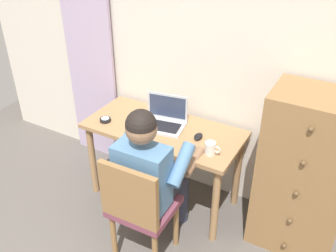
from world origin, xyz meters
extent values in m
cube|color=beige|center=(0.00, 2.20, 1.25)|extent=(4.80, 0.05, 2.50)
cube|color=#B29EBC|center=(-1.20, 2.13, 1.12)|extent=(0.52, 0.03, 2.24)
cube|color=#9E754C|center=(-0.25, 1.84, 0.70)|extent=(1.27, 0.58, 0.03)
cylinder|color=#9E754C|center=(-0.83, 1.60, 0.34)|extent=(0.06, 0.06, 0.69)
cylinder|color=#9E754C|center=(0.33, 1.60, 0.34)|extent=(0.06, 0.06, 0.69)
cylinder|color=#9E754C|center=(-0.83, 2.07, 0.34)|extent=(0.06, 0.06, 0.69)
cylinder|color=#9E754C|center=(0.33, 2.07, 0.34)|extent=(0.06, 0.06, 0.69)
cube|color=olive|center=(0.85, 1.92, 0.62)|extent=(0.60, 0.44, 1.25)
sphere|color=brown|center=(0.85, 1.69, 0.12)|extent=(0.04, 0.04, 0.04)
sphere|color=brown|center=(0.85, 1.69, 0.37)|extent=(0.04, 0.04, 0.04)
sphere|color=brown|center=(0.85, 1.69, 0.62)|extent=(0.04, 0.04, 0.04)
sphere|color=brown|center=(0.85, 1.69, 0.87)|extent=(0.04, 0.04, 0.04)
sphere|color=brown|center=(0.85, 1.69, 1.12)|extent=(0.04, 0.04, 0.04)
cube|color=brown|center=(-0.07, 1.25, 0.45)|extent=(0.43, 0.41, 0.05)
cube|color=olive|center=(-0.06, 1.07, 0.68)|extent=(0.42, 0.05, 0.42)
cylinder|color=olive|center=(0.10, 1.42, 0.21)|extent=(0.04, 0.04, 0.42)
cylinder|color=olive|center=(-0.24, 1.41, 0.21)|extent=(0.04, 0.04, 0.42)
cylinder|color=olive|center=(-0.23, 1.09, 0.21)|extent=(0.04, 0.04, 0.42)
cylinder|color=#33384C|center=(0.02, 1.47, 0.49)|extent=(0.15, 0.40, 0.14)
cylinder|color=#33384C|center=(-0.16, 1.47, 0.49)|extent=(0.15, 0.40, 0.14)
cylinder|color=#33384C|center=(0.01, 1.67, 0.25)|extent=(0.11, 0.11, 0.49)
cylinder|color=#33384C|center=(-0.17, 1.67, 0.25)|extent=(0.11, 0.11, 0.49)
cube|color=teal|center=(-0.06, 1.24, 0.72)|extent=(0.37, 0.21, 0.46)
cylinder|color=teal|center=(0.15, 1.38, 0.81)|extent=(0.10, 0.30, 0.25)
cylinder|color=teal|center=(-0.29, 1.37, 0.81)|extent=(0.10, 0.30, 0.25)
cylinder|color=#846047|center=(0.15, 1.58, 0.70)|extent=(0.08, 0.27, 0.11)
cylinder|color=#846047|center=(-0.29, 1.57, 0.70)|extent=(0.08, 0.27, 0.11)
sphere|color=#846047|center=(-0.06, 1.25, 1.08)|extent=(0.20, 0.20, 0.20)
sphere|color=black|center=(-0.06, 1.25, 1.11)|extent=(0.20, 0.20, 0.20)
cube|color=#B7BABF|center=(-0.26, 1.84, 0.73)|extent=(0.38, 0.29, 0.02)
cube|color=black|center=(-0.26, 1.83, 0.74)|extent=(0.31, 0.20, 0.00)
cube|color=#B7BABF|center=(-0.28, 1.96, 0.85)|extent=(0.34, 0.07, 0.22)
cube|color=#2D3851|center=(-0.28, 1.96, 0.85)|extent=(0.30, 0.05, 0.18)
ellipsoid|color=black|center=(0.06, 1.84, 0.74)|extent=(0.07, 0.11, 0.03)
cylinder|color=black|center=(-0.72, 1.69, 0.74)|extent=(0.09, 0.09, 0.03)
cylinder|color=silver|center=(-0.72, 1.69, 0.75)|extent=(0.06, 0.06, 0.00)
cylinder|color=silver|center=(0.22, 1.70, 0.77)|extent=(0.08, 0.08, 0.09)
torus|color=silver|center=(0.27, 1.70, 0.77)|extent=(0.06, 0.01, 0.06)
camera|label=1|loc=(1.04, -0.37, 2.30)|focal=40.31mm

